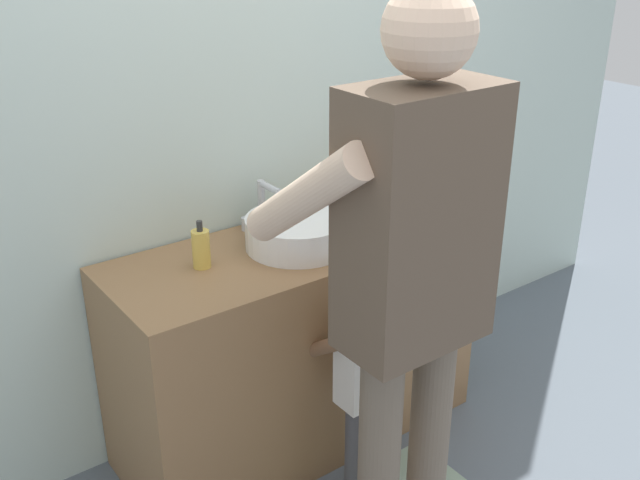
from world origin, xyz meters
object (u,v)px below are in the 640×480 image
at_px(toothbrush_cup, 377,210).
at_px(child_toddler, 365,368).
at_px(adult_parent, 412,257).
at_px(soap_bottle, 201,248).

xyz_separation_m(toothbrush_cup, child_toddler, (-0.37, -0.39, -0.36)).
relative_size(toothbrush_cup, adult_parent, 0.12).
bearing_deg(child_toddler, toothbrush_cup, 46.48).
relative_size(soap_bottle, adult_parent, 0.09).
height_order(child_toddler, adult_parent, adult_parent).
xyz_separation_m(child_toddler, adult_parent, (-0.10, -0.29, 0.54)).
distance_m(soap_bottle, child_toddler, 0.67).
bearing_deg(toothbrush_cup, adult_parent, -124.51).
bearing_deg(adult_parent, toothbrush_cup, 55.49).
relative_size(soap_bottle, child_toddler, 0.19).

